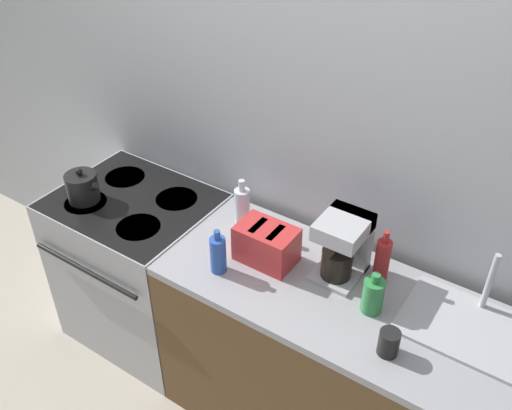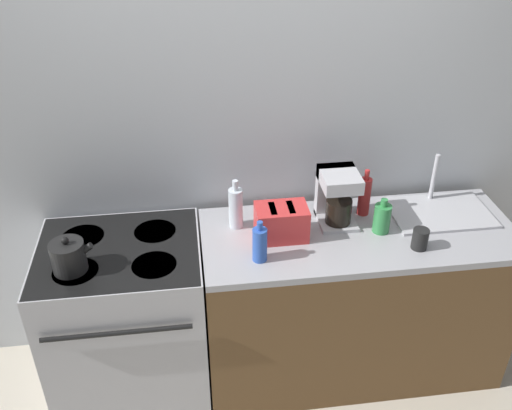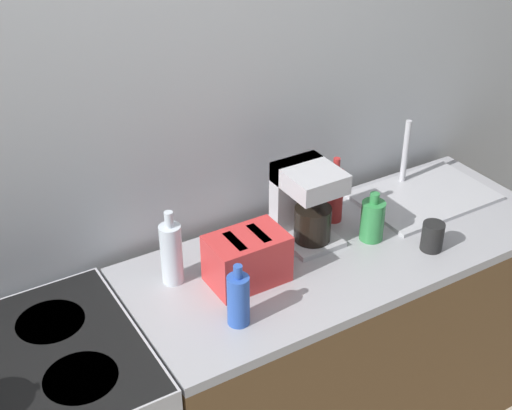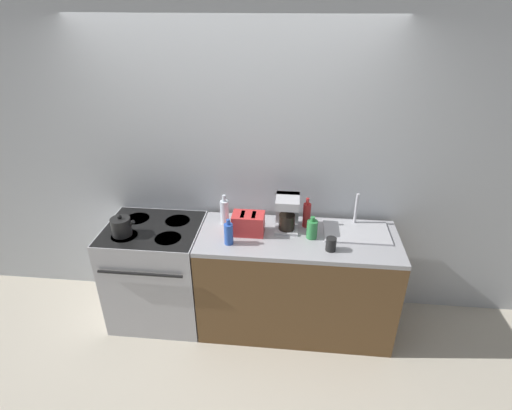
% 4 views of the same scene
% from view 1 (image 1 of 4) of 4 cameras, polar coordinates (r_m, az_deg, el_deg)
% --- Properties ---
extents(wall_back, '(8.00, 0.05, 2.60)m').
position_cam_1_polar(wall_back, '(2.61, 2.59, 6.90)').
color(wall_back, silver).
rests_on(wall_back, ground_plane).
extents(stove, '(0.79, 0.69, 0.92)m').
position_cam_1_polar(stove, '(3.19, -11.35, -6.07)').
color(stove, '#B7B7BC').
rests_on(stove, ground_plane).
extents(counter_block, '(1.60, 0.64, 0.92)m').
position_cam_1_polar(counter_block, '(2.70, 8.24, -16.03)').
color(counter_block, brown).
rests_on(counter_block, ground_plane).
extents(kettle, '(0.20, 0.16, 0.18)m').
position_cam_1_polar(kettle, '(2.93, -16.96, 1.72)').
color(kettle, black).
rests_on(kettle, stove).
extents(toaster, '(0.25, 0.17, 0.17)m').
position_cam_1_polar(toaster, '(2.44, 1.05, -3.93)').
color(toaster, red).
rests_on(toaster, counter_block).
extents(coffee_maker, '(0.19, 0.22, 0.29)m').
position_cam_1_polar(coffee_maker, '(2.37, 8.77, -3.82)').
color(coffee_maker, '#B7B7BC').
rests_on(coffee_maker, counter_block).
extents(sink_tray, '(0.52, 0.35, 0.28)m').
position_cam_1_polar(sink_tray, '(2.35, 20.77, -11.28)').
color(sink_tray, '#B7B7BC').
rests_on(sink_tray, counter_block).
extents(bottle_clear, '(0.07, 0.07, 0.27)m').
position_cam_1_polar(bottle_clear, '(2.60, -1.40, -0.38)').
color(bottle_clear, silver).
rests_on(bottle_clear, counter_block).
extents(bottle_green, '(0.09, 0.09, 0.19)m').
position_cam_1_polar(bottle_green, '(2.27, 11.61, -8.83)').
color(bottle_green, '#338C47').
rests_on(bottle_green, counter_block).
extents(bottle_red, '(0.06, 0.06, 0.26)m').
position_cam_1_polar(bottle_red, '(2.38, 12.49, -5.47)').
color(bottle_red, '#B72828').
rests_on(bottle_red, counter_block).
extents(bottle_blue, '(0.07, 0.07, 0.21)m').
position_cam_1_polar(bottle_blue, '(2.39, -3.82, -4.92)').
color(bottle_blue, '#2D56B7').
rests_on(bottle_blue, counter_block).
extents(cup_black, '(0.08, 0.08, 0.10)m').
position_cam_1_polar(cup_black, '(2.16, 13.13, -13.25)').
color(cup_black, black).
rests_on(cup_black, counter_block).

